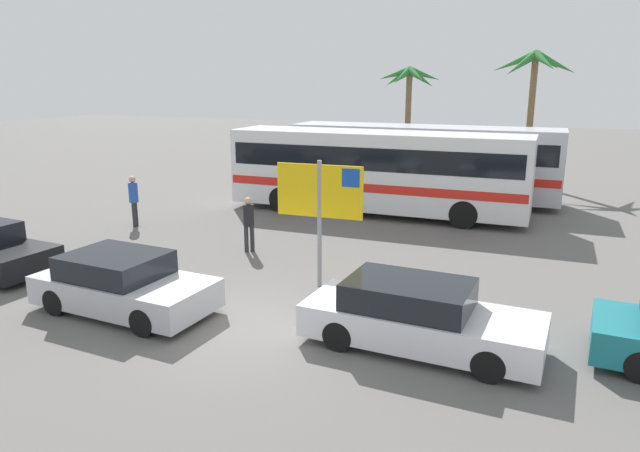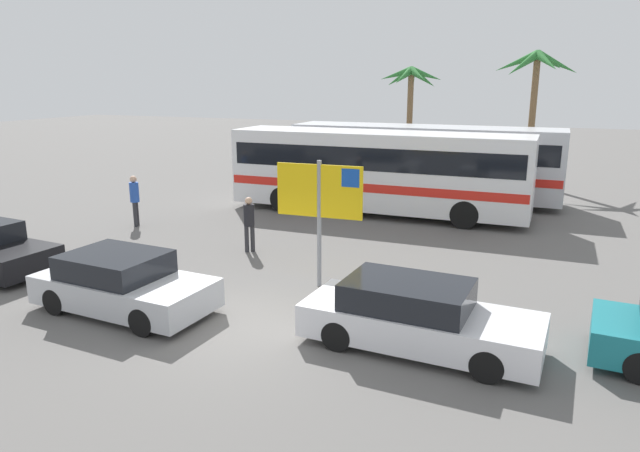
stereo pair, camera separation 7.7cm
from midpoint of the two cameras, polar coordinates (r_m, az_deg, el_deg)
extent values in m
plane|color=#605E5B|center=(12.50, -7.32, -9.74)|extent=(120.00, 120.00, 0.00)
cube|color=white|center=(22.31, 5.83, 5.58)|extent=(11.42, 2.47, 2.90)
cube|color=black|center=(22.23, 5.86, 6.98)|extent=(10.96, 2.50, 0.84)
cube|color=red|center=(22.39, 5.80, 4.29)|extent=(11.30, 2.50, 0.32)
cylinder|color=black|center=(22.89, 15.08, 2.26)|extent=(1.00, 0.28, 1.00)
cylinder|color=black|center=(20.73, 14.26, 1.10)|extent=(1.00, 0.28, 1.00)
cylinder|color=black|center=(24.75, -1.38, 3.63)|extent=(1.00, 0.28, 1.00)
cylinder|color=black|center=(22.77, -3.63, 2.67)|extent=(1.00, 0.28, 1.00)
cube|color=silver|center=(25.38, 10.33, 6.47)|extent=(11.42, 2.47, 2.90)
cube|color=black|center=(25.31, 10.38, 7.70)|extent=(10.96, 2.50, 0.84)
cube|color=red|center=(25.45, 10.28, 5.34)|extent=(11.30, 2.50, 0.32)
cylinder|color=black|center=(26.17, 18.33, 3.49)|extent=(1.00, 0.28, 1.00)
cylinder|color=black|center=(23.99, 17.91, 2.60)|extent=(1.00, 0.28, 1.00)
cylinder|color=black|center=(27.55, 3.48, 4.69)|extent=(1.00, 0.28, 1.00)
cylinder|color=black|center=(25.49, 1.86, 3.93)|extent=(1.00, 0.28, 1.00)
cylinder|color=gray|center=(14.17, 0.08, 0.12)|extent=(0.11, 0.11, 3.20)
cube|color=yellow|center=(13.98, 0.08, 3.50)|extent=(2.20, 0.14, 1.30)
cube|color=#1447A8|center=(13.67, 3.24, 4.80)|extent=(0.44, 0.09, 0.44)
cylinder|color=black|center=(13.05, 29.18, -9.05)|extent=(0.61, 0.20, 0.60)
cylinder|color=black|center=(17.56, -25.77, -2.94)|extent=(0.61, 0.21, 0.60)
cube|color=silver|center=(11.41, 10.11, -9.62)|extent=(4.63, 1.99, 0.64)
cube|color=black|center=(11.25, 8.90, -6.71)|extent=(2.44, 1.73, 0.52)
cylinder|color=black|center=(11.97, 17.73, -9.89)|extent=(0.61, 0.19, 0.60)
cylinder|color=black|center=(10.53, 16.45, -13.25)|extent=(0.61, 0.19, 0.60)
cylinder|color=black|center=(12.57, 4.83, -8.04)|extent=(0.61, 0.19, 0.60)
cylinder|color=black|center=(11.21, 1.87, -10.88)|extent=(0.61, 0.19, 0.60)
cube|color=#B7BABF|center=(13.66, -18.63, -6.09)|extent=(4.19, 2.12, 0.64)
cube|color=black|center=(13.65, -19.56, -3.62)|extent=(2.22, 1.84, 0.52)
cylinder|color=black|center=(13.52, -12.16, -6.69)|extent=(0.61, 0.20, 0.60)
cylinder|color=black|center=(12.33, -17.11, -9.12)|extent=(0.61, 0.20, 0.60)
cylinder|color=black|center=(15.14, -19.75, -4.94)|extent=(0.61, 0.20, 0.60)
cylinder|color=black|center=(14.09, -24.73, -6.86)|extent=(0.61, 0.20, 0.60)
cylinder|color=#2D2D33|center=(17.54, -6.59, -1.22)|extent=(0.13, 0.13, 0.82)
cylinder|color=#2D2D33|center=(17.52, -7.17, -1.26)|extent=(0.13, 0.13, 0.82)
cylinder|color=black|center=(17.35, -6.95, 1.10)|extent=(0.32, 0.32, 0.65)
sphere|color=tan|center=(17.25, -6.99, 2.50)|extent=(0.22, 0.22, 0.22)
cylinder|color=#2D2D33|center=(21.40, -17.80, 1.09)|extent=(0.13, 0.13, 0.88)
cylinder|color=#2D2D33|center=(21.56, -17.63, 1.20)|extent=(0.13, 0.13, 0.88)
cylinder|color=#2851B2|center=(21.32, -17.88, 3.21)|extent=(0.32, 0.32, 0.70)
sphere|color=tan|center=(21.24, -17.97, 4.45)|extent=(0.24, 0.24, 0.24)
cylinder|color=brown|center=(32.60, 8.94, 9.93)|extent=(0.32, 0.32, 5.41)
cone|color=#2D7533|center=(32.38, 10.59, 14.53)|extent=(1.79, 0.54, 0.94)
cone|color=#2D7533|center=(32.87, 10.28, 14.23)|extent=(1.56, 1.47, 1.25)
cone|color=#2D7533|center=(33.31, 9.27, 14.47)|extent=(0.66, 1.80, 1.04)
cone|color=#2D7533|center=(32.93, 7.97, 14.37)|extent=(1.77, 0.99, 1.20)
cone|color=#2D7533|center=(32.34, 7.65, 14.68)|extent=(1.78, 1.19, 0.90)
cone|color=#2D7533|center=(31.83, 8.39, 14.49)|extent=(0.91, 1.81, 1.08)
cone|color=#2D7533|center=(31.77, 9.76, 14.59)|extent=(1.44, 1.67, 0.92)
cylinder|color=brown|center=(30.70, 20.36, 9.62)|extent=(0.32, 0.32, 6.10)
cone|color=#2D7533|center=(30.74, 22.60, 14.68)|extent=(2.09, 0.70, 1.29)
cone|color=#2D7533|center=(31.44, 21.92, 14.93)|extent=(1.53, 1.99, 1.06)
cone|color=#2D7533|center=(31.47, 19.88, 15.06)|extent=(1.53, 1.98, 1.10)
cone|color=#2D7533|center=(30.63, 18.99, 15.10)|extent=(2.10, 0.58, 1.18)
cone|color=#2D7533|center=(29.98, 19.60, 14.89)|extent=(1.65, 1.82, 1.36)
cone|color=#2D7533|center=(29.79, 21.69, 14.94)|extent=(1.39, 2.03, 1.17)
camera|label=1|loc=(0.04, -89.86, 0.04)|focal=32.20mm
camera|label=2|loc=(0.04, 90.14, -0.04)|focal=32.20mm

